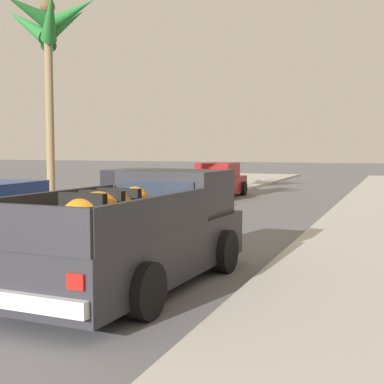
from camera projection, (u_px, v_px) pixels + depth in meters
The scene contains 7 objects.
sidewalk_left at pixel (38, 221), 15.99m from camera, with size 4.92×60.00×0.12m, color #B2AFA8.
curb_left at pixel (69, 223), 15.62m from camera, with size 0.16×60.00×0.10m, color silver.
curb_right at pixel (362, 241), 12.76m from camera, with size 0.16×60.00×0.10m, color silver.
pickup_truck at pixel (138, 235), 8.81m from camera, with size 2.40×5.30×1.80m.
car_right_near at pixel (139, 195), 17.30m from camera, with size 2.07×4.28×1.54m.
car_right_mid at pixel (217, 181), 24.46m from camera, with size 2.15×4.31×1.54m.
palm_tree_right_fore at pixel (49, 32), 19.34m from camera, with size 4.19×3.58×7.52m.
Camera 1 is at (4.81, -1.21, 2.22)m, focal length 51.14 mm.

